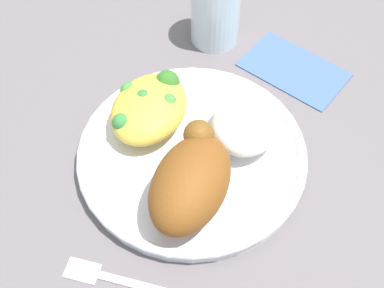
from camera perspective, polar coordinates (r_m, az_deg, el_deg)
name	(u,v)px	position (r m, az deg, el deg)	size (l,w,h in m)	color
ground_plane	(192,160)	(0.61, 0.00, -1.75)	(2.00, 2.00, 0.00)	slate
plate	(192,155)	(0.60, 0.00, -1.14)	(0.26, 0.26, 0.02)	white
roasted_chicken	(191,181)	(0.53, -0.14, -3.99)	(0.13, 0.07, 0.06)	brown
rice_pile	(247,122)	(0.59, 5.95, 2.40)	(0.09, 0.08, 0.04)	white
mac_cheese_with_broccoli	(150,106)	(0.60, -4.56, 4.05)	(0.11, 0.08, 0.04)	gold
fork	(125,281)	(0.54, -7.23, -14.41)	(0.03, 0.14, 0.01)	silver
water_glass	(215,11)	(0.71, 2.52, 14.03)	(0.06, 0.06, 0.09)	silver
napkin	(294,69)	(0.71, 10.87, 7.89)	(0.08, 0.13, 0.00)	#47669E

